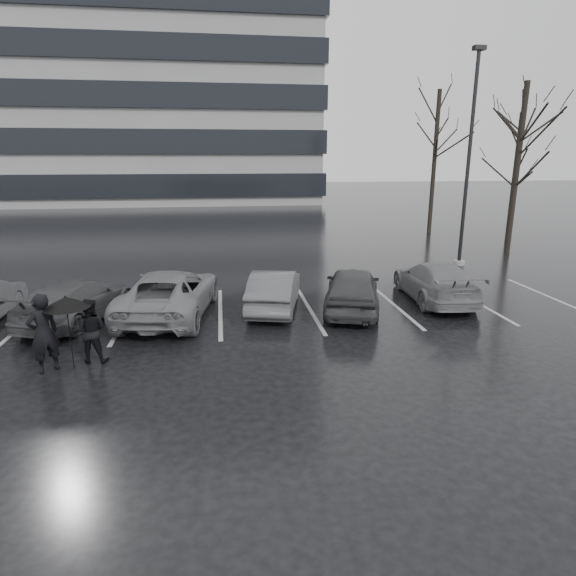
# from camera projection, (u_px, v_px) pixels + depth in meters

# --- Properties ---
(ground) EXTENTS (160.00, 160.00, 0.00)m
(ground) POSITION_uv_depth(u_px,v_px,m) (304.00, 337.00, 12.81)
(ground) COLOR black
(ground) RESTS_ON ground
(office_building) EXTENTS (61.00, 26.00, 29.00)m
(office_building) POSITION_uv_depth(u_px,v_px,m) (29.00, 64.00, 51.93)
(office_building) COLOR gray
(office_building) RESTS_ON ground
(car_main) EXTENTS (2.71, 4.34, 1.38)m
(car_main) POSITION_uv_depth(u_px,v_px,m) (352.00, 289.00, 14.92)
(car_main) COLOR black
(car_main) RESTS_ON ground
(car_west_a) EXTENTS (2.16, 4.02, 1.26)m
(car_west_a) POSITION_uv_depth(u_px,v_px,m) (274.00, 290.00, 15.04)
(car_west_a) COLOR #2E2E31
(car_west_a) RESTS_ON ground
(car_west_b) EXTENTS (3.02, 5.30, 1.40)m
(car_west_b) POSITION_uv_depth(u_px,v_px,m) (170.00, 293.00, 14.41)
(car_west_b) COLOR #515153
(car_west_b) RESTS_ON ground
(car_west_c) EXTENTS (3.03, 4.60, 1.24)m
(car_west_c) POSITION_uv_depth(u_px,v_px,m) (77.00, 300.00, 13.96)
(car_west_c) COLOR black
(car_west_c) RESTS_ON ground
(car_east) EXTENTS (2.11, 4.54, 1.29)m
(car_east) POSITION_uv_depth(u_px,v_px,m) (435.00, 281.00, 15.99)
(car_east) COLOR #515153
(car_east) RESTS_ON ground
(pedestrian_left) EXTENTS (0.78, 0.76, 1.81)m
(pedestrian_left) POSITION_uv_depth(u_px,v_px,m) (43.00, 333.00, 10.54)
(pedestrian_left) COLOR black
(pedestrian_left) RESTS_ON ground
(pedestrian_right) EXTENTS (0.78, 0.62, 1.53)m
(pedestrian_right) POSITION_uv_depth(u_px,v_px,m) (90.00, 331.00, 11.10)
(pedestrian_right) COLOR black
(pedestrian_right) RESTS_ON ground
(umbrella) EXTENTS (1.01, 1.01, 1.71)m
(umbrella) POSITION_uv_depth(u_px,v_px,m) (66.00, 302.00, 10.57)
(umbrella) COLOR black
(umbrella) RESTS_ON ground
(lamp_post) EXTENTS (0.49, 0.49, 8.91)m
(lamp_post) POSITION_uv_depth(u_px,v_px,m) (468.00, 171.00, 20.33)
(lamp_post) COLOR gray
(lamp_post) RESTS_ON ground
(stall_stripes) EXTENTS (19.72, 5.00, 0.00)m
(stall_stripes) POSITION_uv_depth(u_px,v_px,m) (265.00, 310.00, 15.09)
(stall_stripes) COLOR #9E9EA0
(stall_stripes) RESTS_ON ground
(tree_east) EXTENTS (0.26, 0.26, 8.00)m
(tree_east) POSITION_uv_depth(u_px,v_px,m) (517.00, 171.00, 22.92)
(tree_east) COLOR black
(tree_east) RESTS_ON ground
(tree_ne) EXTENTS (0.26, 0.26, 7.00)m
(tree_ne) POSITION_uv_depth(u_px,v_px,m) (514.00, 178.00, 27.21)
(tree_ne) COLOR black
(tree_ne) RESTS_ON ground
(tree_north) EXTENTS (0.26, 0.26, 8.50)m
(tree_north) POSITION_uv_depth(u_px,v_px,m) (434.00, 163.00, 29.40)
(tree_north) COLOR black
(tree_north) RESTS_ON ground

